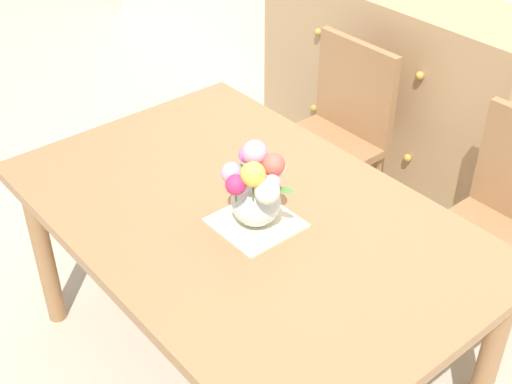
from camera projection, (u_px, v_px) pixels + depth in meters
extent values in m
plane|color=#B7AD99|center=(247.00, 367.00, 2.58)|extent=(12.00, 12.00, 0.00)
cube|color=#9E7047|center=(245.00, 217.00, 2.17)|extent=(1.55, 1.00, 0.04)
cylinder|color=#9E7047|center=(43.00, 252.00, 2.59)|extent=(0.07, 0.07, 0.69)
cylinder|color=#9E7047|center=(221.00, 172.00, 3.03)|extent=(0.07, 0.07, 0.69)
cylinder|color=#9E7047|center=(489.00, 360.00, 2.16)|extent=(0.07, 0.07, 0.69)
cube|color=#9E7047|center=(320.00, 149.00, 2.98)|extent=(0.42, 0.42, 0.04)
cylinder|color=#9E7047|center=(316.00, 228.00, 2.91)|extent=(0.04, 0.04, 0.44)
cylinder|color=#9E7047|center=(262.00, 190.00, 3.13)|extent=(0.04, 0.04, 0.44)
cylinder|color=#9E7047|center=(374.00, 196.00, 3.09)|extent=(0.04, 0.04, 0.44)
cylinder|color=#9E7047|center=(319.00, 163.00, 3.32)|extent=(0.04, 0.04, 0.44)
cube|color=#9E7047|center=(356.00, 88.00, 2.94)|extent=(0.42, 0.04, 0.42)
cube|color=#9E7047|center=(488.00, 245.00, 2.44)|extent=(0.42, 0.42, 0.04)
cylinder|color=#9E7047|center=(488.00, 346.00, 2.37)|extent=(0.04, 0.04, 0.44)
cylinder|color=#9E7047|center=(407.00, 290.00, 2.60)|extent=(0.04, 0.04, 0.44)
cylinder|color=#9E7047|center=(465.00, 251.00, 2.79)|extent=(0.04, 0.04, 0.44)
cube|color=tan|center=(394.00, 94.00, 3.30)|extent=(1.40, 0.44, 1.00)
sphere|color=#B7933D|center=(318.00, 32.00, 3.20)|extent=(0.04, 0.04, 0.04)
sphere|color=#B7933D|center=(420.00, 76.00, 2.83)|extent=(0.04, 0.04, 0.04)
sphere|color=#B7933D|center=(314.00, 108.00, 3.44)|extent=(0.04, 0.04, 0.04)
sphere|color=#B7933D|center=(407.00, 158.00, 3.06)|extent=(0.04, 0.04, 0.04)
cube|color=beige|center=(256.00, 223.00, 2.11)|extent=(0.24, 0.24, 0.01)
sphere|color=silver|center=(256.00, 202.00, 2.06)|extent=(0.15, 0.15, 0.15)
sphere|color=#EA9EBC|center=(272.00, 183.00, 1.95)|extent=(0.05, 0.05, 0.05)
cylinder|color=#478438|center=(272.00, 191.00, 1.97)|extent=(0.01, 0.01, 0.05)
sphere|color=#B266C6|center=(247.00, 155.00, 2.02)|extent=(0.05, 0.05, 0.05)
cylinder|color=#478438|center=(247.00, 166.00, 2.05)|extent=(0.01, 0.01, 0.08)
sphere|color=white|center=(277.00, 168.00, 1.99)|extent=(0.05, 0.05, 0.05)
cylinder|color=#478438|center=(276.00, 177.00, 2.01)|extent=(0.01, 0.01, 0.07)
sphere|color=#EA9EBC|center=(232.00, 173.00, 2.02)|extent=(0.07, 0.07, 0.07)
cylinder|color=#478438|center=(232.00, 178.00, 2.04)|extent=(0.01, 0.01, 0.04)
sphere|color=white|center=(264.00, 186.00, 1.97)|extent=(0.05, 0.05, 0.05)
cylinder|color=#478438|center=(264.00, 192.00, 1.98)|extent=(0.01, 0.01, 0.04)
sphere|color=#E55B4C|center=(273.00, 165.00, 1.98)|extent=(0.07, 0.07, 0.07)
cylinder|color=#478438|center=(273.00, 176.00, 2.00)|extent=(0.01, 0.01, 0.08)
sphere|color=#D12D66|center=(236.00, 185.00, 1.94)|extent=(0.06, 0.06, 0.06)
cylinder|color=#478438|center=(236.00, 193.00, 1.96)|extent=(0.01, 0.01, 0.06)
sphere|color=#EA9EBC|center=(256.00, 152.00, 1.99)|extent=(0.07, 0.07, 0.07)
cylinder|color=#478438|center=(256.00, 168.00, 2.02)|extent=(0.01, 0.01, 0.11)
sphere|color=white|center=(267.00, 192.00, 1.94)|extent=(0.07, 0.07, 0.07)
cylinder|color=#478438|center=(267.00, 197.00, 1.95)|extent=(0.01, 0.01, 0.04)
sphere|color=#EFD14C|center=(253.00, 174.00, 1.93)|extent=(0.07, 0.07, 0.07)
cylinder|color=#478438|center=(253.00, 187.00, 1.95)|extent=(0.01, 0.01, 0.09)
ellipsoid|color=#478438|center=(283.00, 190.00, 1.97)|extent=(0.07, 0.04, 0.02)
ellipsoid|color=#478438|center=(245.00, 172.00, 2.06)|extent=(0.07, 0.03, 0.03)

